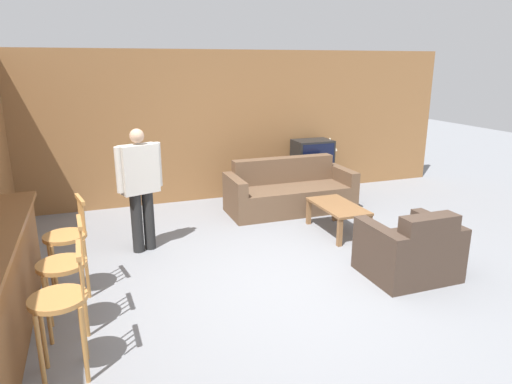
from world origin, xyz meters
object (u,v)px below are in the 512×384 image
bar_chair_near (61,307)px  tv_unit (311,180)px  bar_chair_mid (65,272)px  person_by_window (140,184)px  table_lamp (330,145)px  armchair_near (410,252)px  tv (312,154)px  bar_chair_far (67,243)px  coffee_table (338,209)px  couch_far (289,192)px

bar_chair_near → tv_unit: bearing=44.2°
bar_chair_mid → person_by_window: bearing=63.0°
table_lamp → tv_unit: bearing=180.0°
armchair_near → tv: 3.56m
bar_chair_far → coffee_table: (3.57, 0.68, -0.24)m
bar_chair_mid → tv_unit: bearing=39.1°
bar_chair_near → bar_chair_far: bearing=90.0°
bar_chair_mid → table_lamp: size_ratio=1.98×
coffee_table → bar_chair_mid: bearing=-158.6°
table_lamp → person_by_window: (-3.63, -1.67, -0.01)m
bar_chair_far → couch_far: bearing=29.4°
bar_chair_near → bar_chair_mid: 0.65m
armchair_near → person_by_window: (-2.78, 1.82, 0.60)m
couch_far → table_lamp: size_ratio=3.91×
bar_chair_far → couch_far: 3.85m
bar_chair_mid → bar_chair_far: bearing=90.0°
bar_chair_far → table_lamp: (4.50, 2.65, 0.31)m
bar_chair_near → tv: bar_chair_near is taller
table_lamp → person_by_window: size_ratio=0.33×
bar_chair_mid → armchair_near: bar_chair_mid is taller
tv → bar_chair_far: bearing=-147.4°
bar_chair_mid → armchair_near: size_ratio=1.09×
bar_chair_near → tv_unit: 5.78m
bar_chair_far → tv: (4.14, 2.65, 0.17)m
armchair_near → tv: bearing=81.9°
bar_chair_near → coffee_table: bar_chair_near is taller
bar_chair_mid → table_lamp: (4.50, 3.37, 0.31)m
bar_chair_mid → bar_chair_far: size_ratio=1.00×
bar_chair_near → couch_far: size_ratio=0.51×
bar_chair_far → couch_far: bar_chair_far is taller
armchair_near → tv: (0.50, 3.49, 0.46)m
couch_far → armchair_near: (0.30, -2.73, 0.00)m
couch_far → coffee_table: size_ratio=2.06×
armchair_near → tv_unit: armchair_near is taller
tv_unit → table_lamp: bearing=0.0°
bar_chair_near → person_by_window: (0.86, 2.35, 0.30)m
tv → table_lamp: table_lamp is taller
bar_chair_far → coffee_table: 3.65m
bar_chair_mid → couch_far: bar_chair_mid is taller
tv_unit → tv: tv is taller
coffee_table → person_by_window: person_by_window is taller
bar_chair_near → armchair_near: bar_chair_near is taller
bar_chair_near → bar_chair_mid: (-0.00, 0.65, 0.00)m
table_lamp → coffee_table: bearing=-115.1°
tv → table_lamp: 0.38m
tv → tv_unit: bearing=90.0°
bar_chair_far → coffee_table: bearing=10.7°
bar_chair_near → couch_far: 4.68m
tv_unit → table_lamp: (0.36, 0.00, 0.65)m
table_lamp → tv: bearing=-179.5°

